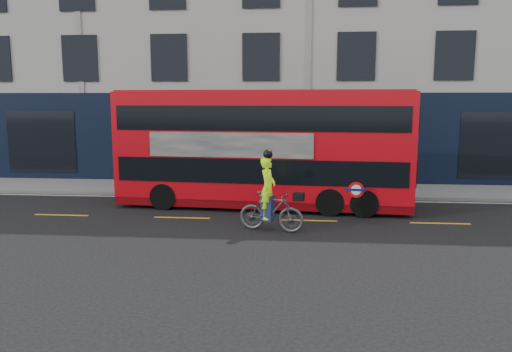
# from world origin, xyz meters

# --- Properties ---
(ground) EXTENTS (120.00, 120.00, 0.00)m
(ground) POSITION_xyz_m (0.00, 0.00, 0.00)
(ground) COLOR black
(ground) RESTS_ON ground
(pavement) EXTENTS (60.00, 3.00, 0.12)m
(pavement) POSITION_xyz_m (0.00, 6.50, 0.06)
(pavement) COLOR gray
(pavement) RESTS_ON ground
(kerb) EXTENTS (60.00, 0.12, 0.13)m
(kerb) POSITION_xyz_m (0.00, 5.00, 0.07)
(kerb) COLOR slate
(kerb) RESTS_ON ground
(building_terrace) EXTENTS (50.00, 10.07, 15.00)m
(building_terrace) POSITION_xyz_m (0.00, 12.94, 7.49)
(building_terrace) COLOR #A7A69E
(building_terrace) RESTS_ON ground
(road_edge_line) EXTENTS (58.00, 0.10, 0.01)m
(road_edge_line) POSITION_xyz_m (0.00, 4.70, 0.00)
(road_edge_line) COLOR silver
(road_edge_line) RESTS_ON ground
(lane_dashes) EXTENTS (58.00, 0.12, 0.01)m
(lane_dashes) POSITION_xyz_m (0.00, 1.50, 0.00)
(lane_dashes) COLOR gold
(lane_dashes) RESTS_ON ground
(bus) EXTENTS (10.17, 3.02, 4.04)m
(bus) POSITION_xyz_m (-1.53, 3.39, 2.07)
(bus) COLOR red
(bus) RESTS_ON ground
(cyclist) EXTENTS (1.98, 0.98, 2.35)m
(cyclist) POSITION_xyz_m (-1.10, 0.17, 0.78)
(cyclist) COLOR #46494B
(cyclist) RESTS_ON ground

